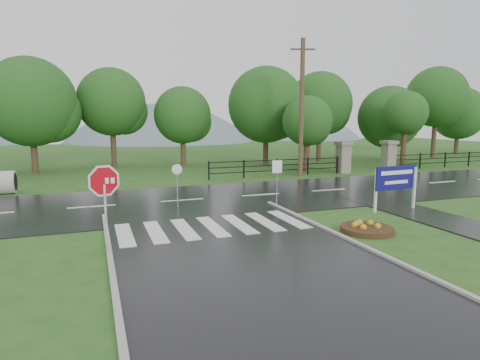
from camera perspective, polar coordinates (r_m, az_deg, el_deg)
name	(u,v)px	position (r m, az deg, el deg)	size (l,w,h in m)	color
ground	(272,280)	(9.87, 4.51, -14.05)	(120.00, 120.00, 0.00)	#28541C
main_road	(182,201)	(19.04, -8.20, -3.00)	(90.00, 8.00, 0.04)	black
walkway	(422,215)	(17.81, 24.42, -4.50)	(2.20, 11.00, 0.04)	#232325
crosswalk	(212,226)	(14.31, -3.95, -6.57)	(6.50, 2.80, 0.02)	silver
pillar_west	(343,157)	(29.66, 14.48, 3.25)	(1.00, 1.00, 2.24)	gray
pillar_east	(389,155)	(32.10, 20.38, 3.38)	(1.00, 1.00, 2.24)	gray
fence_west	(277,166)	(27.07, 5.26, 2.04)	(9.58, 0.08, 1.20)	black
hills	(139,226)	(76.12, -14.15, -6.38)	(102.00, 48.00, 48.00)	slate
treeline	(158,167)	(32.84, -11.64, 1.78)	(83.20, 5.20, 10.00)	#1A4A17
stop_sign	(104,189)	(11.74, -18.72, -1.19)	(1.16, 0.39, 2.72)	#939399
estate_billboard	(396,180)	(17.86, 21.31, -0.01)	(2.17, 0.22, 1.90)	silver
flower_bed	(367,228)	(14.43, 17.60, -6.54)	(1.78, 1.78, 0.36)	#332111
reg_sign_small	(277,174)	(17.56, 5.29, 0.90)	(0.45, 0.06, 2.04)	#939399
reg_sign_round	(177,180)	(17.45, -8.93, 0.07)	(0.43, 0.16, 1.92)	#939399
utility_pole_east	(302,108)	(27.15, 8.75, 10.13)	(1.55, 0.59, 8.99)	#473523
entrance_tree_left	(307,121)	(29.66, 9.55, 8.27)	(3.62, 3.62, 5.52)	#3D2B1C
entrance_tree_right	(406,113)	(34.93, 22.49, 8.78)	(3.43, 3.43, 6.07)	#3D2B1C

